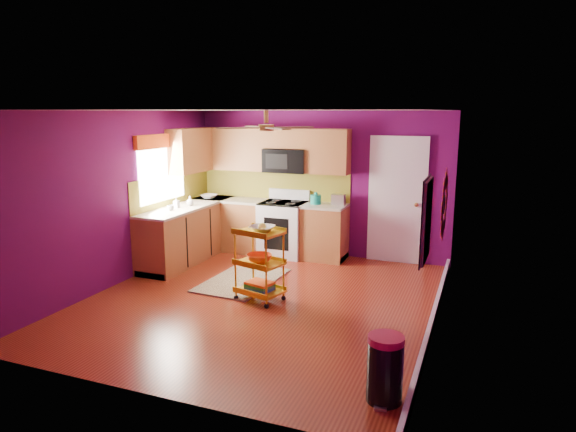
% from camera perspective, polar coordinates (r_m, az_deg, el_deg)
% --- Properties ---
extents(ground, '(5.00, 5.00, 0.00)m').
position_cam_1_polar(ground, '(6.98, -2.93, -9.33)').
color(ground, maroon).
rests_on(ground, ground).
extents(room_envelope, '(4.54, 5.04, 2.52)m').
position_cam_1_polar(room_envelope, '(6.57, -2.87, 4.07)').
color(room_envelope, '#56094C').
rests_on(room_envelope, ground).
extents(lower_cabinets, '(2.81, 2.31, 0.94)m').
position_cam_1_polar(lower_cabinets, '(8.98, -6.07, -1.71)').
color(lower_cabinets, brown).
rests_on(lower_cabinets, ground).
extents(electric_range, '(0.76, 0.66, 1.13)m').
position_cam_1_polar(electric_range, '(8.96, -0.50, -1.35)').
color(electric_range, white).
rests_on(electric_range, ground).
extents(upper_cabinetry, '(2.80, 2.30, 1.26)m').
position_cam_1_polar(upper_cabinetry, '(9.04, -4.63, 7.17)').
color(upper_cabinetry, brown).
rests_on(upper_cabinetry, ground).
extents(left_window, '(0.08, 1.35, 1.08)m').
position_cam_1_polar(left_window, '(8.57, -13.85, 6.21)').
color(left_window, white).
rests_on(left_window, ground).
extents(panel_door, '(0.95, 0.11, 2.15)m').
position_cam_1_polar(panel_door, '(8.64, 12.03, 1.57)').
color(panel_door, white).
rests_on(panel_door, ground).
extents(right_wall_art, '(0.04, 2.74, 1.04)m').
position_cam_1_polar(right_wall_art, '(5.72, 16.27, 0.58)').
color(right_wall_art, black).
rests_on(right_wall_art, ground).
extents(ceiling_fan, '(1.01, 1.01, 0.26)m').
position_cam_1_polar(ceiling_fan, '(6.71, -2.43, 9.87)').
color(ceiling_fan, '#BF8C3F').
rests_on(ceiling_fan, ground).
extents(shag_rug, '(0.99, 1.55, 0.02)m').
position_cam_1_polar(shag_rug, '(7.75, -5.07, -7.11)').
color(shag_rug, '#332011').
rests_on(shag_rug, ground).
extents(rolling_cart, '(0.68, 0.57, 1.07)m').
position_cam_1_polar(rolling_cart, '(6.81, -3.15, -5.00)').
color(rolling_cart, gold).
rests_on(rolling_cart, ground).
extents(trash_can, '(0.37, 0.38, 0.60)m').
position_cam_1_polar(trash_can, '(4.71, 10.73, -16.34)').
color(trash_can, black).
rests_on(trash_can, ground).
extents(teal_kettle, '(0.18, 0.18, 0.21)m').
position_cam_1_polar(teal_kettle, '(8.70, 3.10, 1.87)').
color(teal_kettle, '#149886').
rests_on(teal_kettle, lower_cabinets).
extents(toaster, '(0.22, 0.15, 0.18)m').
position_cam_1_polar(toaster, '(8.67, 5.63, 1.84)').
color(toaster, beige).
rests_on(toaster, lower_cabinets).
extents(soap_bottle_a, '(0.08, 0.08, 0.17)m').
position_cam_1_polar(soap_bottle_a, '(8.55, -12.29, 1.47)').
color(soap_bottle_a, '#EA3F72').
rests_on(soap_bottle_a, lower_cabinets).
extents(soap_bottle_b, '(0.12, 0.12, 0.15)m').
position_cam_1_polar(soap_bottle_b, '(8.72, -10.83, 1.65)').
color(soap_bottle_b, white).
rests_on(soap_bottle_b, lower_cabinets).
extents(counter_dish, '(0.28, 0.28, 0.07)m').
position_cam_1_polar(counter_dish, '(9.40, -8.76, 2.18)').
color(counter_dish, white).
rests_on(counter_dish, lower_cabinets).
extents(counter_cup, '(0.11, 0.11, 0.09)m').
position_cam_1_polar(counter_cup, '(8.34, -12.91, 0.89)').
color(counter_cup, white).
rests_on(counter_cup, lower_cabinets).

